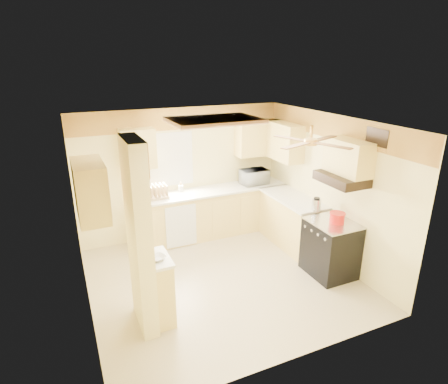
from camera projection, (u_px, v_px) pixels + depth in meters
name	position (u px, v px, depth m)	size (l,w,h in m)	color
floor	(222.00, 279.00, 6.01)	(4.00, 4.00, 0.00)	#CCB98D
ceiling	(222.00, 123.00, 5.17)	(4.00, 4.00, 0.00)	white
wall_back	(182.00, 173.00, 7.22)	(4.00, 4.00, 0.00)	#FAE898
wall_front	(294.00, 268.00, 3.95)	(4.00, 4.00, 0.00)	#FAE898
wall_left	(80.00, 230.00, 4.82)	(3.80, 3.80, 0.00)	#FAE898
wall_right	(329.00, 189.00, 6.36)	(3.80, 3.80, 0.00)	#FAE898
wallpaper_border	(180.00, 119.00, 6.85)	(4.00, 0.02, 0.40)	#FFC24B
partition_column	(139.00, 238.00, 4.59)	(0.20, 0.70, 2.50)	#FAE898
partition_ledge	(161.00, 290.00, 4.95)	(0.25, 0.55, 0.90)	#E9CA6F
ledge_top	(159.00, 258.00, 4.79)	(0.28, 0.58, 0.04)	white
lower_cabinets_back	(212.00, 213.00, 7.42)	(3.00, 0.60, 0.90)	#E9CA6F
lower_cabinets_right	(292.00, 222.00, 7.02)	(0.60, 1.40, 0.90)	#E9CA6F
countertop_back	(212.00, 191.00, 7.26)	(3.04, 0.64, 0.04)	white
countertop_right	(293.00, 198.00, 6.86)	(0.64, 1.44, 0.04)	white
dishwasher_panel	(181.00, 226.00, 6.87)	(0.58, 0.02, 0.80)	white
window	(169.00, 160.00, 7.01)	(0.92, 0.02, 1.02)	white
upper_cab_back_left	(138.00, 149.00, 6.54)	(0.60, 0.35, 0.70)	#E9CA6F
upper_cab_back_right	(258.00, 138.00, 7.46)	(0.90, 0.35, 0.70)	#E9CA6F
upper_cab_right	(282.00, 141.00, 7.16)	(0.35, 1.00, 0.70)	#E9CA6F
upper_cab_left_wall	(91.00, 190.00, 4.47)	(0.35, 0.75, 0.70)	#E9CA6F
upper_cab_over_stove	(348.00, 157.00, 5.58)	(0.35, 0.76, 0.52)	#E9CA6F
stove	(330.00, 248.00, 6.02)	(0.68, 0.77, 0.92)	black
range_hood	(341.00, 179.00, 5.66)	(0.50, 0.76, 0.14)	black
poster_menu	(145.00, 191.00, 4.44)	(0.02, 0.42, 0.57)	black
poster_nashville	(149.00, 240.00, 4.65)	(0.02, 0.42, 0.57)	black
ceiling_light_panel	(214.00, 120.00, 5.65)	(1.35, 0.95, 0.06)	brown
ceiling_fan	(311.00, 141.00, 5.02)	(1.15, 1.15, 0.26)	gold
vent_grate	(377.00, 137.00, 5.22)	(0.02, 0.40, 0.25)	black
microwave	(254.00, 177.00, 7.55)	(0.54, 0.36, 0.30)	white
bowl	(158.00, 258.00, 4.72)	(0.20, 0.20, 0.05)	white
dutch_oven	(337.00, 218.00, 5.83)	(0.25, 0.25, 0.16)	red
kettle	(316.00, 204.00, 6.22)	(0.15, 0.15, 0.23)	silver
dish_rack	(156.00, 193.00, 6.80)	(0.42, 0.31, 0.24)	tan
utensil_crock	(181.00, 188.00, 7.14)	(0.10, 0.10, 0.19)	white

